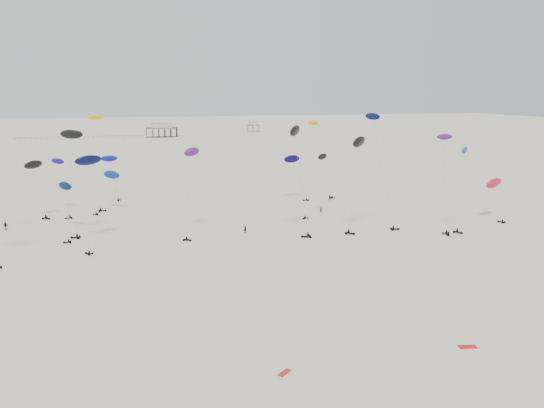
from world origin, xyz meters
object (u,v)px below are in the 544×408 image
object	(u,v)px
rig_9	(60,172)
pavilion_small	(253,127)
rig_4	(191,166)
spectator_0	(245,233)
rig_0	(462,179)
pavilion_main	(162,131)

from	to	relation	value
rig_9	pavilion_small	bearing A→B (deg)	-42.22
rig_4	rig_9	bearing A→B (deg)	-93.20
pavilion_small	rig_9	size ratio (longest dim) A/B	0.53
spectator_0	rig_4	bearing A→B (deg)	0.70
pavilion_small	rig_0	world-z (taller)	rig_0
rig_9	spectator_0	world-z (taller)	rig_9
pavilion_main	rig_9	xyz separation A→B (m)	(-36.41, -224.87, 5.87)
rig_0	pavilion_main	bearing A→B (deg)	-101.41
rig_0	rig_9	world-z (taller)	rig_0
rig_0	spectator_0	bearing A→B (deg)	-33.66
rig_4	spectator_0	world-z (taller)	rig_4
pavilion_small	rig_0	size ratio (longest dim) A/B	0.49
rig_9	rig_4	bearing A→B (deg)	-152.81
rig_0	rig_4	size ratio (longest dim) A/B	0.97
rig_9	rig_0	bearing A→B (deg)	-135.33
pavilion_small	rig_9	bearing A→B (deg)	-112.66
pavilion_main	rig_9	distance (m)	227.88
rig_0	spectator_0	xyz separation A→B (m)	(-46.69, 9.35, -11.54)
pavilion_main	rig_0	size ratio (longest dim) A/B	1.13
rig_4	spectator_0	xyz separation A→B (m)	(10.85, -4.47, -14.52)
rig_4	spectator_0	size ratio (longest dim) A/B	9.43
pavilion_main	rig_4	world-z (taller)	rig_4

